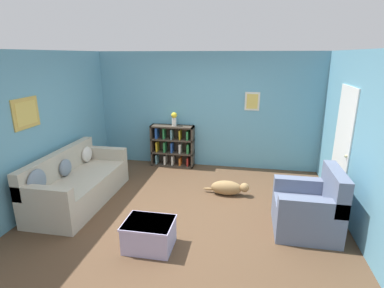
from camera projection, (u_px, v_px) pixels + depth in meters
name	position (u px, v px, depth m)	size (l,w,h in m)	color
ground_plane	(188.00, 210.00, 5.07)	(14.00, 14.00, 0.00)	brown
wall_back	(207.00, 111.00, 6.82)	(5.60, 0.13, 2.60)	#609EB7
wall_left	(42.00, 129.00, 5.15)	(0.13, 5.00, 2.60)	#609EB7
wall_right	(362.00, 145.00, 4.27)	(0.16, 5.00, 2.60)	#609EB7
couch	(77.00, 184.00, 5.29)	(0.91, 2.09, 0.90)	#B7AD99
bookshelf	(173.00, 146.00, 7.00)	(1.00, 0.29, 0.97)	#42382D
recliner_chair	(310.00, 209.00, 4.38)	(0.89, 0.89, 0.98)	slate
coffee_table	(149.00, 234.00, 4.04)	(0.66, 0.52, 0.39)	#ADA3CC
dog	(228.00, 188.00, 5.58)	(0.86, 0.25, 0.28)	#9E7A4C
vase	(174.00, 118.00, 6.78)	(0.13, 0.13, 0.31)	silver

